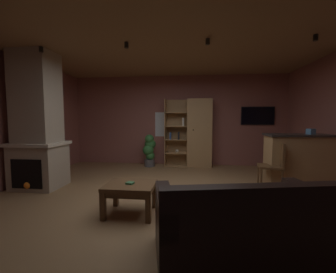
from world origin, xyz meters
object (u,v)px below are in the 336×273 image
at_px(kitchen_bar_counter, 307,161).
at_px(potted_floor_plant, 149,150).
at_px(leather_couch, 244,230).
at_px(stone_fireplace, 38,128).
at_px(table_book_0, 130,183).
at_px(tissue_box, 311,131).
at_px(wall_mounted_tv, 258,116).
at_px(coffee_table, 130,190).
at_px(dining_chair, 275,163).
at_px(bookshelf_cabinet, 196,133).

height_order(kitchen_bar_counter, potted_floor_plant, kitchen_bar_counter).
bearing_deg(kitchen_bar_counter, leather_couch, -125.92).
xyz_separation_m(stone_fireplace, table_book_0, (2.16, -1.01, -0.75)).
distance_m(tissue_box, wall_mounted_tv, 2.09).
xyz_separation_m(stone_fireplace, coffee_table, (2.16, -1.00, -0.85)).
xyz_separation_m(stone_fireplace, leather_couch, (3.54, -1.90, -0.90)).
bearing_deg(wall_mounted_tv, coffee_table, -127.91).
bearing_deg(leather_couch, coffee_table, 146.85).
bearing_deg(stone_fireplace, leather_couch, -28.23).
bearing_deg(dining_chair, kitchen_bar_counter, 17.74).
xyz_separation_m(kitchen_bar_counter, coffee_table, (-3.14, -1.53, -0.19)).
bearing_deg(potted_floor_plant, leather_couch, -67.01).
bearing_deg(wall_mounted_tv, table_book_0, -127.82).
bearing_deg(wall_mounted_tv, dining_chair, -97.70).
relative_size(stone_fireplace, kitchen_bar_counter, 1.71).
height_order(table_book_0, wall_mounted_tv, wall_mounted_tv).
height_order(stone_fireplace, potted_floor_plant, stone_fireplace).
relative_size(tissue_box, table_book_0, 1.20).
relative_size(stone_fireplace, dining_chair, 2.89).
xyz_separation_m(table_book_0, wall_mounted_tv, (2.76, 3.55, 1.01)).
height_order(leather_couch, dining_chair, dining_chair).
xyz_separation_m(leather_couch, table_book_0, (-1.38, 0.88, 0.16)).
distance_m(bookshelf_cabinet, dining_chair, 2.52).
distance_m(coffee_table, wall_mounted_tv, 4.62).
height_order(stone_fireplace, tissue_box, stone_fireplace).
xyz_separation_m(kitchen_bar_counter, dining_chair, (-0.68, -0.22, -0.01)).
bearing_deg(table_book_0, bookshelf_cabinet, 73.32).
xyz_separation_m(leather_couch, potted_floor_plant, (-1.72, 4.06, 0.19)).
bearing_deg(coffee_table, bookshelf_cabinet, 73.28).
relative_size(leather_couch, coffee_table, 2.56).
height_order(kitchen_bar_counter, dining_chair, kitchen_bar_counter).
bearing_deg(bookshelf_cabinet, coffee_table, -106.72).
bearing_deg(leather_couch, dining_chair, 64.03).
relative_size(leather_couch, table_book_0, 17.88).
xyz_separation_m(coffee_table, dining_chair, (2.45, 1.31, 0.18)).
height_order(stone_fireplace, leather_couch, stone_fireplace).
relative_size(bookshelf_cabinet, table_book_0, 19.39).
xyz_separation_m(bookshelf_cabinet, dining_chair, (1.45, -2.02, -0.43)).
relative_size(stone_fireplace, coffee_table, 3.79).
xyz_separation_m(leather_couch, coffee_table, (-1.38, 0.90, 0.06)).
bearing_deg(leather_couch, bookshelf_cabinet, 95.11).
bearing_deg(dining_chair, tissue_box, 15.79).
height_order(tissue_box, table_book_0, tissue_box).
distance_m(stone_fireplace, table_book_0, 2.50).
relative_size(dining_chair, wall_mounted_tv, 1.00).
xyz_separation_m(table_book_0, dining_chair, (2.46, 1.33, 0.08)).
distance_m(table_book_0, wall_mounted_tv, 4.61).
xyz_separation_m(bookshelf_cabinet, leather_couch, (0.38, -4.23, -0.67)).
height_order(bookshelf_cabinet, kitchen_bar_counter, bookshelf_cabinet).
distance_m(stone_fireplace, wall_mounted_tv, 5.54).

